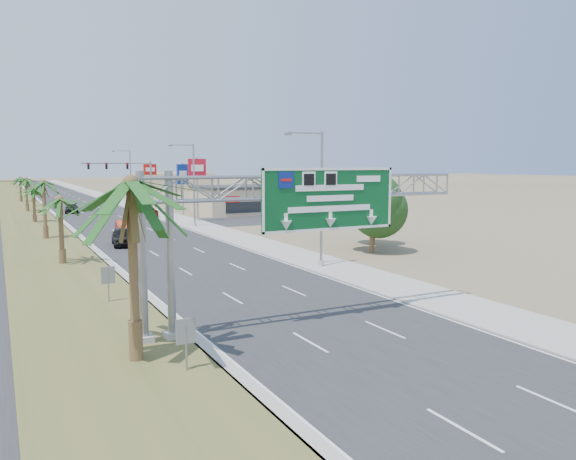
% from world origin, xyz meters
% --- Properties ---
extents(ground, '(600.00, 600.00, 0.00)m').
position_xyz_m(ground, '(0.00, 0.00, 0.00)').
color(ground, '#8C7A59').
rests_on(ground, ground).
extents(road, '(12.00, 300.00, 0.02)m').
position_xyz_m(road, '(0.00, 110.00, 0.01)').
color(road, '#28282B').
rests_on(road, ground).
extents(sidewalk_right, '(4.00, 300.00, 0.10)m').
position_xyz_m(sidewalk_right, '(8.50, 110.00, 0.05)').
color(sidewalk_right, '#9E9B93').
rests_on(sidewalk_right, ground).
extents(median_grass, '(7.00, 300.00, 0.12)m').
position_xyz_m(median_grass, '(-10.00, 110.00, 0.06)').
color(median_grass, '#515927').
rests_on(median_grass, ground).
extents(sign_gantry, '(16.75, 1.24, 7.50)m').
position_xyz_m(sign_gantry, '(-1.06, 9.93, 6.06)').
color(sign_gantry, gray).
rests_on(sign_gantry, ground).
extents(palm_near, '(5.70, 5.70, 8.35)m').
position_xyz_m(palm_near, '(-9.20, 8.00, 6.93)').
color(palm_near, brown).
rests_on(palm_near, ground).
extents(palm_row_b, '(3.99, 3.99, 5.95)m').
position_xyz_m(palm_row_b, '(-9.50, 32.00, 4.90)').
color(palm_row_b, brown).
rests_on(palm_row_b, ground).
extents(palm_row_c, '(3.99, 3.99, 6.75)m').
position_xyz_m(palm_row_c, '(-9.50, 48.00, 5.66)').
color(palm_row_c, brown).
rests_on(palm_row_c, ground).
extents(palm_row_d, '(3.99, 3.99, 5.45)m').
position_xyz_m(palm_row_d, '(-9.50, 66.00, 4.42)').
color(palm_row_d, brown).
rests_on(palm_row_d, ground).
extents(palm_row_e, '(3.99, 3.99, 6.15)m').
position_xyz_m(palm_row_e, '(-9.50, 85.00, 5.09)').
color(palm_row_e, brown).
rests_on(palm_row_e, ground).
extents(palm_row_f, '(3.99, 3.99, 5.75)m').
position_xyz_m(palm_row_f, '(-9.50, 110.00, 4.71)').
color(palm_row_f, brown).
rests_on(palm_row_f, ground).
extents(streetlight_near, '(3.27, 0.44, 10.00)m').
position_xyz_m(streetlight_near, '(7.30, 22.00, 4.69)').
color(streetlight_near, gray).
rests_on(streetlight_near, ground).
extents(streetlight_mid, '(3.27, 0.44, 10.00)m').
position_xyz_m(streetlight_mid, '(7.30, 52.00, 4.69)').
color(streetlight_mid, gray).
rests_on(streetlight_mid, ground).
extents(streetlight_far, '(3.27, 0.44, 10.00)m').
position_xyz_m(streetlight_far, '(7.30, 88.00, 4.69)').
color(streetlight_far, gray).
rests_on(streetlight_far, ground).
extents(signal_mast, '(10.28, 0.71, 8.00)m').
position_xyz_m(signal_mast, '(5.17, 71.97, 4.85)').
color(signal_mast, gray).
rests_on(signal_mast, ground).
extents(store_building, '(18.00, 10.00, 4.00)m').
position_xyz_m(store_building, '(22.00, 66.00, 2.00)').
color(store_building, tan).
rests_on(store_building, ground).
extents(oak_near, '(4.50, 4.50, 6.80)m').
position_xyz_m(oak_near, '(15.00, 26.00, 4.53)').
color(oak_near, brown).
rests_on(oak_near, ground).
extents(oak_far, '(3.50, 3.50, 5.60)m').
position_xyz_m(oak_far, '(18.00, 30.00, 3.82)').
color(oak_far, brown).
rests_on(oak_far, ground).
extents(median_signback_a, '(0.75, 0.08, 2.08)m').
position_xyz_m(median_signback_a, '(-7.80, 6.00, 1.45)').
color(median_signback_a, gray).
rests_on(median_signback_a, ground).
extents(median_signback_b, '(0.75, 0.08, 2.08)m').
position_xyz_m(median_signback_b, '(-8.50, 18.00, 1.45)').
color(median_signback_b, gray).
rests_on(median_signback_b, ground).
extents(building_distant_right, '(20.00, 12.00, 5.00)m').
position_xyz_m(building_distant_right, '(30.00, 140.00, 2.50)').
color(building_distant_right, tan).
rests_on(building_distant_right, ground).
extents(car_left_lane, '(2.56, 5.16, 1.69)m').
position_xyz_m(car_left_lane, '(-3.37, 40.02, 0.85)').
color(car_left_lane, black).
rests_on(car_left_lane, ground).
extents(car_mid_lane, '(1.97, 4.67, 1.50)m').
position_xyz_m(car_mid_lane, '(-1.50, 49.10, 0.75)').
color(car_mid_lane, '#661509').
rests_on(car_mid_lane, ground).
extents(car_right_lane, '(3.12, 5.76, 1.54)m').
position_xyz_m(car_right_lane, '(5.50, 67.69, 0.77)').
color(car_right_lane, gray).
rests_on(car_right_lane, ground).
extents(car_far, '(2.60, 5.04, 1.40)m').
position_xyz_m(car_far, '(-3.51, 79.10, 0.70)').
color(car_far, black).
rests_on(car_far, ground).
extents(pole_sign_red_near, '(2.41, 0.45, 8.48)m').
position_xyz_m(pole_sign_red_near, '(9.69, 57.42, 6.63)').
color(pole_sign_red_near, gray).
rests_on(pole_sign_red_near, ground).
extents(pole_sign_blue, '(1.97, 1.03, 7.77)m').
position_xyz_m(pole_sign_blue, '(11.13, 68.64, 5.76)').
color(pole_sign_blue, gray).
rests_on(pole_sign_blue, ground).
extents(pole_sign_red_far, '(2.22, 0.64, 7.77)m').
position_xyz_m(pole_sign_red_far, '(9.00, 79.88, 6.11)').
color(pole_sign_red_far, gray).
rests_on(pole_sign_red_far, ground).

